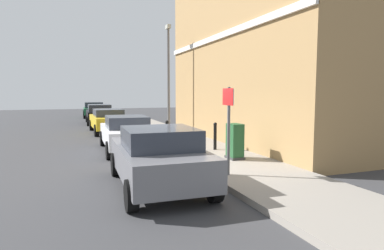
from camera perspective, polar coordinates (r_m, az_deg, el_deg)
ground at (r=9.92m, az=-2.31°, el=-7.86°), size 80.00×80.00×0.00m
sidewalk at (r=16.07m, az=-2.68°, el=-2.38°), size 2.76×30.00×0.15m
corner_building at (r=16.40m, az=14.49°, el=11.29°), size 6.25×12.56×7.96m
car_grey at (r=8.06m, az=-5.82°, el=-5.45°), size 2.04×4.10×1.48m
car_white at (r=13.32m, az=-11.25°, el=-1.31°), size 1.90×4.28×1.39m
car_yellow at (r=19.65m, az=-14.23°, el=0.83°), size 1.97×4.17×1.36m
car_black at (r=25.59m, az=-15.67°, el=1.93°), size 1.96×4.40×1.42m
car_green at (r=32.07m, az=-16.57°, el=2.57°), size 2.00×4.01×1.42m
utility_cabinet at (r=10.89m, az=7.40°, el=-3.02°), size 0.46×0.61×1.15m
bollard_near_cabinet at (r=12.54m, az=4.00°, el=-1.75°), size 0.14×0.14×1.04m
bollard_far_kerb at (r=13.45m, az=-4.32°, el=-1.25°), size 0.14×0.14×1.04m
street_sign at (r=8.65m, az=6.29°, el=1.29°), size 0.08×0.60×2.30m
lamppost at (r=17.97m, az=-4.09°, el=8.77°), size 0.20×0.44×5.72m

